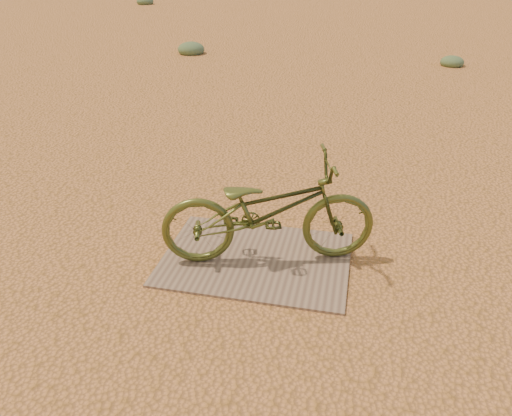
# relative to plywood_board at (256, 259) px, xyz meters

# --- Properties ---
(ground) EXTENTS (120.00, 120.00, 0.00)m
(ground) POSITION_rel_plywood_board_xyz_m (-0.46, -0.32, -0.01)
(ground) COLOR #C17B49
(ground) RESTS_ON ground
(plywood_board) EXTENTS (1.57, 1.14, 0.02)m
(plywood_board) POSITION_rel_plywood_board_xyz_m (0.00, 0.00, 0.00)
(plywood_board) COLOR #7F6A57
(plywood_board) RESTS_ON ground
(bicycle) EXTENTS (1.85, 1.08, 0.92)m
(bicycle) POSITION_rel_plywood_board_xyz_m (0.10, 0.03, 0.47)
(bicycle) COLOR #475321
(bicycle) RESTS_ON plywood_board
(kale_a) EXTENTS (0.64, 0.64, 0.35)m
(kale_a) POSITION_rel_plywood_board_xyz_m (-3.40, 8.20, -0.01)
(kale_a) COLOR #58774F
(kale_a) RESTS_ON ground
(kale_b) EXTENTS (0.50, 0.50, 0.27)m
(kale_b) POSITION_rel_plywood_board_xyz_m (2.54, 8.18, -0.01)
(kale_b) COLOR #58774F
(kale_b) RESTS_ON ground
(kale_c) EXTENTS (0.71, 0.71, 0.39)m
(kale_c) POSITION_rel_plywood_board_xyz_m (-8.66, 17.56, -0.01)
(kale_c) COLOR #58774F
(kale_c) RESTS_ON ground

